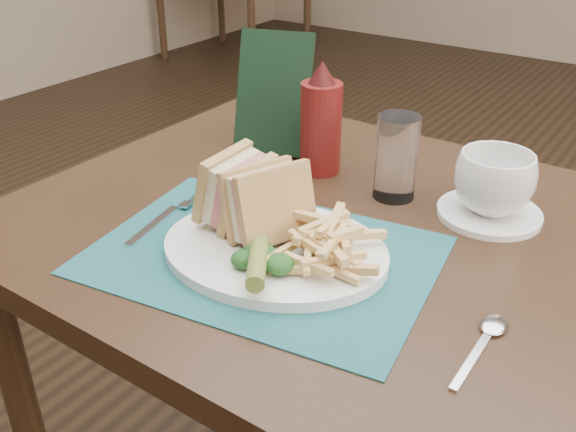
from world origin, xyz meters
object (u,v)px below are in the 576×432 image
at_px(sandwich_half_a, 223,184).
at_px(drinking_glass, 396,157).
at_px(ketchup_bottle, 321,118).
at_px(placemat, 263,255).
at_px(table_bg_left, 234,3).
at_px(plate, 275,250).
at_px(check_presenter, 273,93).
at_px(table_main, 322,406).
at_px(coffee_cup, 494,183).
at_px(sandwich_half_b, 260,196).
at_px(saucer, 489,213).

distance_m(sandwich_half_a, drinking_glass, 0.27).
bearing_deg(ketchup_bottle, placemat, -72.93).
bearing_deg(sandwich_half_a, table_bg_left, 126.17).
xyz_separation_m(plate, check_presenter, (-0.22, 0.30, 0.09)).
bearing_deg(plate, ketchup_bottle, 98.16).
bearing_deg(placemat, table_bg_left, 129.81).
bearing_deg(placemat, ketchup_bottle, 107.07).
height_order(table_main, check_presenter, check_presenter).
relative_size(plate, coffee_cup, 2.66).
bearing_deg(sandwich_half_b, table_main, 92.83).
relative_size(sandwich_half_b, coffee_cup, 0.93).
bearing_deg(placemat, check_presenter, 123.67).
bearing_deg(drinking_glass, sandwich_half_b, -110.48).
xyz_separation_m(sandwich_half_b, coffee_cup, (0.23, 0.25, -0.02)).
relative_size(saucer, check_presenter, 0.71).
xyz_separation_m(sandwich_half_b, saucer, (0.23, 0.25, -0.07)).
relative_size(placemat, sandwich_half_a, 4.32).
distance_m(plate, drinking_glass, 0.26).
bearing_deg(drinking_glass, table_main, -111.82).
bearing_deg(saucer, plate, -125.72).
bearing_deg(plate, saucer, 42.23).
bearing_deg(check_presenter, coffee_cup, -22.25).
xyz_separation_m(plate, saucer, (0.19, 0.27, -0.00)).
relative_size(table_bg_left, plate, 3.00).
bearing_deg(sandwich_half_a, check_presenter, 109.48).
bearing_deg(ketchup_bottle, saucer, 0.96).
height_order(sandwich_half_b, check_presenter, check_presenter).
relative_size(table_main, sandwich_half_b, 8.52).
bearing_deg(sandwich_half_b, table_bg_left, 151.70).
bearing_deg(drinking_glass, ketchup_bottle, 173.71).
relative_size(placemat, plate, 1.46).
relative_size(sandwich_half_a, sandwich_half_b, 0.96).
xyz_separation_m(plate, sandwich_half_b, (-0.04, 0.02, 0.06)).
bearing_deg(drinking_glass, table_bg_left, 133.08).
relative_size(ketchup_bottle, check_presenter, 0.88).
height_order(placemat, ketchup_bottle, ketchup_bottle).
distance_m(sandwich_half_b, drinking_glass, 0.24).
relative_size(table_bg_left, sandwich_half_a, 8.88).
xyz_separation_m(placemat, plate, (0.01, 0.01, 0.01)).
height_order(table_main, coffee_cup, coffee_cup).
relative_size(table_bg_left, coffee_cup, 7.97).
distance_m(table_main, table_bg_left, 3.73).
relative_size(saucer, ketchup_bottle, 0.81).
relative_size(coffee_cup, ketchup_bottle, 0.61).
relative_size(placemat, drinking_glass, 3.37).
bearing_deg(coffee_cup, table_bg_left, 134.90).
distance_m(saucer, coffee_cup, 0.05).
distance_m(saucer, drinking_glass, 0.16).
height_order(placemat, coffee_cup, coffee_cup).
relative_size(drinking_glass, ketchup_bottle, 0.70).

